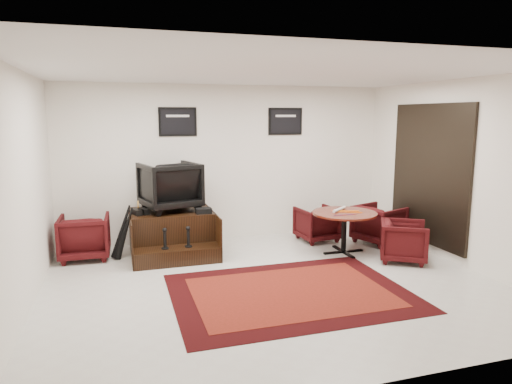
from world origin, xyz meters
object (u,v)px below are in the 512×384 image
shine_podium (172,234)px  shine_chair (170,184)px  table_chair_window (379,222)px  table_chair_corner (404,239)px  armchair_side (84,235)px  table_chair_back (317,222)px  meeting_table (344,217)px

shine_podium → shine_chair: shine_chair is taller
shine_chair → table_chair_window: shine_chair is taller
table_chair_window → table_chair_corner: table_chair_window is taller
shine_podium → table_chair_window: bearing=-7.6°
shine_podium → shine_chair: bearing=90.0°
armchair_side → table_chair_back: 3.99m
table_chair_back → table_chair_window: table_chair_window is taller
shine_podium → table_chair_corner: bearing=-23.8°
shine_podium → table_chair_corner: (3.41, -1.51, 0.03)m
shine_chair → table_chair_window: bearing=156.0°
shine_podium → armchair_side: size_ratio=1.79×
meeting_table → table_chair_corner: 0.99m
meeting_table → table_chair_back: bearing=97.3°
armchair_side → table_chair_window: (4.98, -0.57, -0.01)m
shine_chair → meeting_table: bearing=145.8°
table_chair_window → armchair_side: bearing=63.0°
armchair_side → shine_chair: bearing=-176.5°
table_chair_back → armchair_side: bearing=-7.7°
meeting_table → table_chair_back: (-0.11, 0.83, -0.26)m
meeting_table → table_chair_window: size_ratio=1.40×
table_chair_window → table_chair_back: bearing=44.6°
table_chair_back → table_chair_window: 1.10m
armchair_side → table_chair_back: size_ratio=1.13×
armchair_side → table_chair_corner: bearing=163.0°
table_chair_back → shine_podium: bearing=-6.5°
armchair_side → meeting_table: armchair_side is taller
shine_chair → table_chair_window: (3.61, -0.62, -0.77)m
shine_chair → table_chair_back: bearing=162.3°
shine_podium → armchair_side: 1.37m
shine_podium → table_chair_window: table_chair_window is taller
shine_podium → table_chair_corner: size_ratio=1.99×
shine_chair → meeting_table: (2.72, -0.99, -0.54)m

